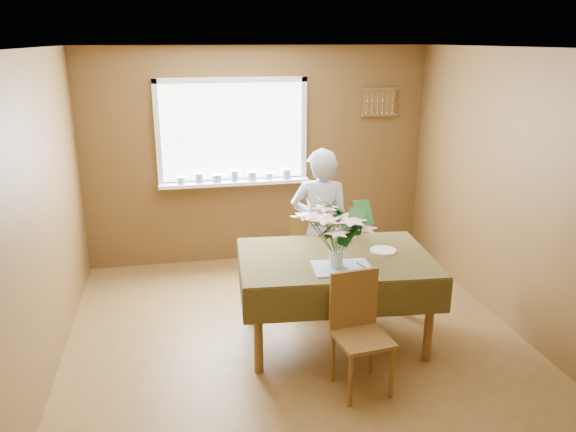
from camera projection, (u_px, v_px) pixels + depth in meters
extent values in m
plane|color=brown|center=(301.00, 351.00, 4.83)|extent=(4.50, 4.50, 0.00)
plane|color=white|center=(303.00, 48.00, 4.07)|extent=(4.50, 4.50, 0.00)
plane|color=brown|center=(259.00, 157.00, 6.55)|extent=(4.00, 0.00, 4.00)
plane|color=brown|center=(423.00, 368.00, 2.35)|extent=(4.00, 0.00, 4.00)
plane|color=brown|center=(33.00, 229.00, 4.06)|extent=(0.00, 4.50, 4.50)
plane|color=brown|center=(528.00, 199.00, 4.83)|extent=(0.00, 4.50, 4.50)
cube|color=white|center=(232.00, 132.00, 6.39)|extent=(1.60, 0.01, 1.10)
cube|color=white|center=(231.00, 80.00, 6.20)|extent=(1.72, 0.06, 0.06)
cube|color=white|center=(234.00, 182.00, 6.55)|extent=(1.72, 0.06, 0.06)
cube|color=white|center=(158.00, 135.00, 6.21)|extent=(0.06, 0.06, 1.22)
cube|color=white|center=(304.00, 130.00, 6.53)|extent=(0.06, 0.06, 1.22)
cube|color=white|center=(235.00, 182.00, 6.48)|extent=(1.72, 0.20, 0.04)
cylinder|color=white|center=(181.00, 180.00, 6.33)|extent=(0.09, 0.09, 0.08)
cylinder|color=white|center=(199.00, 178.00, 6.36)|extent=(0.11, 0.11, 0.12)
cylinder|color=white|center=(217.00, 178.00, 6.40)|extent=(0.12, 0.12, 0.09)
cylinder|color=white|center=(235.00, 176.00, 6.43)|extent=(0.10, 0.10, 0.13)
cylinder|color=white|center=(252.00, 176.00, 6.48)|extent=(0.11, 0.11, 0.10)
cylinder|color=white|center=(269.00, 176.00, 6.52)|extent=(0.09, 0.09, 0.08)
cylinder|color=white|center=(286.00, 174.00, 6.55)|extent=(0.11, 0.11, 0.12)
cube|color=brown|center=(379.00, 102.00, 6.62)|extent=(0.40, 0.03, 0.30)
cube|color=brown|center=(380.00, 89.00, 6.56)|extent=(0.44, 0.04, 0.03)
cube|color=brown|center=(379.00, 115.00, 6.65)|extent=(0.44, 0.04, 0.03)
cylinder|color=brown|center=(258.00, 330.00, 4.42)|extent=(0.07, 0.07, 0.74)
cylinder|color=brown|center=(429.00, 320.00, 4.58)|extent=(0.07, 0.07, 0.74)
cylinder|color=brown|center=(252.00, 284.00, 5.25)|extent=(0.07, 0.07, 0.74)
cylinder|color=brown|center=(396.00, 277.00, 5.41)|extent=(0.07, 0.07, 0.74)
cube|color=brown|center=(336.00, 260.00, 4.80)|extent=(1.65, 1.17, 0.04)
cube|color=#332B12|center=(336.00, 257.00, 4.79)|extent=(1.71, 1.24, 0.01)
cube|color=#332B12|center=(350.00, 302.00, 4.31)|extent=(1.62, 0.15, 0.29)
cube|color=#332B12|center=(324.00, 250.00, 5.36)|extent=(1.62, 0.15, 0.29)
cube|color=#332B12|center=(241.00, 278.00, 4.74)|extent=(0.10, 1.10, 0.29)
cube|color=#332B12|center=(426.00, 269.00, 4.93)|extent=(0.10, 1.10, 0.29)
cube|color=#4FAAE0|center=(342.00, 267.00, 4.54)|extent=(0.50, 0.38, 0.01)
cylinder|color=brown|center=(325.00, 270.00, 5.99)|extent=(0.04, 0.04, 0.42)
cylinder|color=brown|center=(293.00, 269.00, 5.99)|extent=(0.04, 0.04, 0.42)
cylinder|color=brown|center=(326.00, 283.00, 5.66)|extent=(0.04, 0.04, 0.42)
cylinder|color=brown|center=(293.00, 283.00, 5.67)|extent=(0.04, 0.04, 0.42)
cube|color=brown|center=(309.00, 256.00, 5.76)|extent=(0.47, 0.47, 0.03)
cube|color=brown|center=(310.00, 239.00, 5.51)|extent=(0.39, 0.12, 0.47)
cylinder|color=brown|center=(350.00, 381.00, 4.04)|extent=(0.04, 0.04, 0.42)
cylinder|color=brown|center=(392.00, 373.00, 4.14)|extent=(0.04, 0.04, 0.42)
cylinder|color=brown|center=(333.00, 357.00, 4.35)|extent=(0.04, 0.04, 0.42)
cylinder|color=brown|center=(371.00, 350.00, 4.45)|extent=(0.04, 0.04, 0.42)
cube|color=brown|center=(363.00, 339.00, 4.18)|extent=(0.43, 0.43, 0.03)
cube|color=brown|center=(354.00, 299.00, 4.27)|extent=(0.39, 0.07, 0.46)
imported|color=white|center=(320.00, 228.00, 5.50)|extent=(0.66, 0.52, 1.59)
cylinder|color=white|center=(336.00, 259.00, 4.54)|extent=(0.11, 0.11, 0.14)
cylinder|color=#33662D|center=(336.00, 246.00, 4.51)|extent=(0.07, 0.07, 0.10)
cylinder|color=white|center=(383.00, 251.00, 4.89)|extent=(0.28, 0.28, 0.01)
cube|color=silver|center=(363.00, 267.00, 4.53)|extent=(0.07, 0.20, 0.00)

